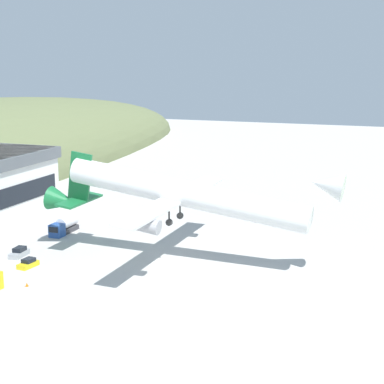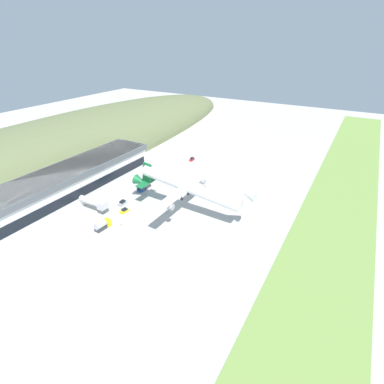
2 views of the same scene
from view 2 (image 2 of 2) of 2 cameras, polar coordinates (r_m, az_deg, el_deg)
The scene contains 12 objects.
ground_plane at distance 111.12m, azimuth -1.15°, elevation -5.96°, with size 470.90×470.90×0.00m, color #B7B5AF.
grass_strip_foreground at distance 100.29m, azimuth 23.74°, elevation -12.96°, with size 423.81×26.92×0.08m, color #759947.
hill_backdrop at distance 189.42m, azimuth -22.64°, elevation 6.51°, with size 356.61×73.86×43.44m, color #667047.
terminal_building at distance 132.25m, azimuth -22.82°, elevation 1.44°, with size 84.59×18.11×14.00m.
jetway_0 at distance 122.29m, azimuth -18.10°, elevation -1.91°, with size 3.38×12.99×5.43m.
cargo_airplane at distance 111.74m, azimuth -0.94°, elevation 0.96°, with size 39.19×51.44×11.43m.
service_car_0 at distance 125.98m, azimuth -13.13°, elevation -2.03°, with size 4.25×2.15×1.59m.
service_car_1 at distance 167.00m, azimuth -0.02°, elevation 6.26°, with size 3.83×2.03×1.59m.
service_car_2 at distance 120.48m, azimuth -12.77°, elevation -3.49°, with size 3.76×2.13×1.43m.
fuel_truck at distance 112.10m, azimuth -16.67°, elevation -6.01°, with size 6.36×2.80×3.27m.
box_truck at distance 136.22m, azimuth -9.07°, elevation 1.12°, with size 7.79×2.40×3.13m.
traffic_cone_0 at distance 113.04m, azimuth -13.37°, elevation -6.00°, with size 0.52×0.52×0.58m.
Camera 2 is at (-79.32, -47.80, 61.42)m, focal length 28.00 mm.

